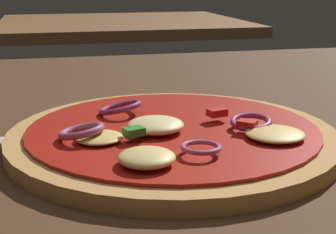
% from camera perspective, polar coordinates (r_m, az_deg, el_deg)
% --- Properties ---
extents(dining_table, '(1.12, 1.04, 0.03)m').
position_cam_1_polar(dining_table, '(0.47, 4.91, -4.57)').
color(dining_table, '#4C301C').
rests_on(dining_table, ground).
extents(pizza, '(0.29, 0.29, 0.03)m').
position_cam_1_polar(pizza, '(0.45, 0.56, -2.14)').
color(pizza, tan).
rests_on(pizza, dining_table).
extents(background_table, '(0.78, 0.65, 0.03)m').
position_cam_1_polar(background_table, '(1.71, -5.23, 10.21)').
color(background_table, brown).
rests_on(background_table, ground).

